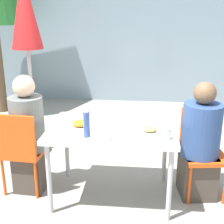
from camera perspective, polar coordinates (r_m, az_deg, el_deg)
ground_plane at (r=3.25m, az=0.00°, el=-14.92°), size 24.00×24.00×0.00m
building_facade at (r=6.21m, az=3.29°, el=15.74°), size 10.00×0.20×3.00m
dining_table at (r=2.94m, az=0.00°, el=-4.00°), size 1.18×0.79×0.73m
chair_left at (r=3.19m, az=-16.33°, el=-6.12°), size 0.42×0.42×0.86m
person_left at (r=3.21m, az=-15.03°, el=-4.53°), size 0.33×0.33×1.20m
chair_right at (r=3.23m, az=16.16°, el=-5.82°), size 0.45×0.45×0.86m
person_right at (r=3.13m, az=15.78°, el=-5.81°), size 0.37×0.37×1.16m
closed_umbrella at (r=3.88m, az=-15.54°, el=16.10°), size 0.37×0.37×2.23m
plate_0 at (r=2.92m, az=-5.85°, el=-2.32°), size 0.26×0.26×0.07m
plate_1 at (r=2.80m, az=6.89°, el=-3.37°), size 0.22×0.22×0.06m
bottle at (r=2.67m, az=-4.66°, el=-2.22°), size 0.06×0.06×0.24m
drinking_cup at (r=2.68m, az=9.81°, el=-3.89°), size 0.08×0.08×0.10m
salad_bowl at (r=2.65m, az=-2.08°, el=-4.48°), size 0.17×0.17×0.05m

